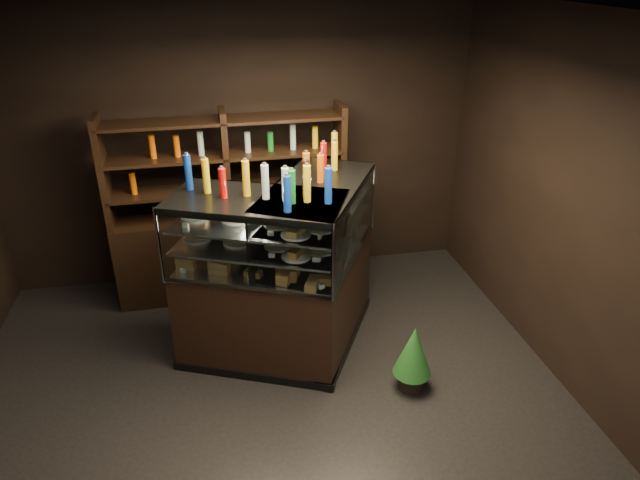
% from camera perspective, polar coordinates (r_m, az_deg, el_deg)
% --- Properties ---
extents(ground, '(5.00, 5.00, 0.00)m').
position_cam_1_polar(ground, '(4.78, -4.68, -17.46)').
color(ground, black).
rests_on(ground, ground).
extents(room_shell, '(5.02, 5.02, 3.01)m').
position_cam_1_polar(room_shell, '(3.71, -5.78, 4.67)').
color(room_shell, black).
rests_on(room_shell, ground).
extents(display_case, '(2.01, 1.62, 1.58)m').
position_cam_1_polar(display_case, '(5.20, -3.04, -5.94)').
color(display_case, black).
rests_on(display_case, ground).
extents(food_display, '(1.58, 1.24, 0.48)m').
position_cam_1_polar(food_display, '(4.87, -3.21, 0.75)').
color(food_display, '#C89248').
rests_on(food_display, display_case).
extents(bottles_top, '(1.42, 1.10, 0.30)m').
position_cam_1_polar(bottles_top, '(4.67, -3.41, 6.47)').
color(bottles_top, black).
rests_on(bottles_top, display_case).
extents(potted_conifer, '(0.32, 0.32, 0.69)m').
position_cam_1_polar(potted_conifer, '(4.86, 9.35, -10.78)').
color(potted_conifer, black).
rests_on(potted_conifer, ground).
extents(back_shelving, '(2.39, 0.45, 2.00)m').
position_cam_1_polar(back_shelving, '(6.11, -8.81, -0.04)').
color(back_shelving, black).
rests_on(back_shelving, ground).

